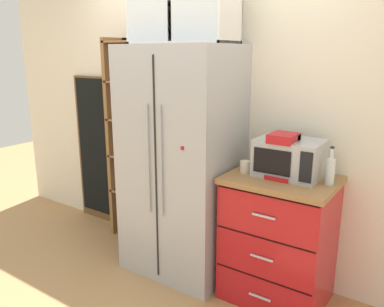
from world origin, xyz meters
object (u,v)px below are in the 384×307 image
object	(u,v)px
coffee_maker	(284,155)
bottle_clear	(330,168)
mug_cream	(245,167)
refrigerator	(182,163)
mug_navy	(282,172)
chalkboard_menu	(99,150)
microwave	(289,158)

from	to	relation	value
coffee_maker	bottle_clear	size ratio (longest dim) A/B	1.22
coffee_maker	mug_cream	bearing A→B (deg)	-167.76
refrigerator	coffee_maker	distance (m)	0.85
mug_navy	chalkboard_menu	distance (m)	2.14
refrigerator	bottle_clear	size ratio (longest dim) A/B	7.20
coffee_maker	refrigerator	bearing A→B (deg)	-176.43
mug_navy	bottle_clear	size ratio (longest dim) A/B	0.45
microwave	mug_navy	xyz separation A→B (m)	(-0.02, -0.07, -0.09)
mug_cream	mug_navy	world-z (taller)	mug_cream
coffee_maker	chalkboard_menu	xyz separation A→B (m)	(-2.11, 0.25, -0.32)
coffee_maker	mug_cream	xyz separation A→B (m)	(-0.26, -0.06, -0.11)
mug_cream	chalkboard_menu	bearing A→B (deg)	170.72
coffee_maker	chalkboard_menu	bearing A→B (deg)	173.35
microwave	bottle_clear	size ratio (longest dim) A/B	1.73
refrigerator	microwave	world-z (taller)	refrigerator
microwave	mug_navy	bearing A→B (deg)	-108.18
mug_cream	chalkboard_menu	world-z (taller)	chalkboard_menu
refrigerator	mug_cream	xyz separation A→B (m)	(0.57, -0.00, 0.06)
microwave	coffee_maker	distance (m)	0.05
coffee_maker	mug_cream	size ratio (longest dim) A/B	2.80
refrigerator	microwave	xyz separation A→B (m)	(0.85, 0.09, 0.15)
mug_cream	bottle_clear	xyz separation A→B (m)	(0.57, 0.08, 0.07)
coffee_maker	microwave	bearing A→B (deg)	60.62
refrigerator	chalkboard_menu	bearing A→B (deg)	166.96
microwave	chalkboard_menu	distance (m)	2.17
coffee_maker	bottle_clear	bearing A→B (deg)	3.48
microwave	chalkboard_menu	bearing A→B (deg)	174.53
mug_navy	bottle_clear	bearing A→B (deg)	7.90
bottle_clear	mug_cream	bearing A→B (deg)	-172.49
coffee_maker	mug_navy	world-z (taller)	coffee_maker
mug_cream	bottle_clear	size ratio (longest dim) A/B	0.44
microwave	bottle_clear	distance (m)	0.29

